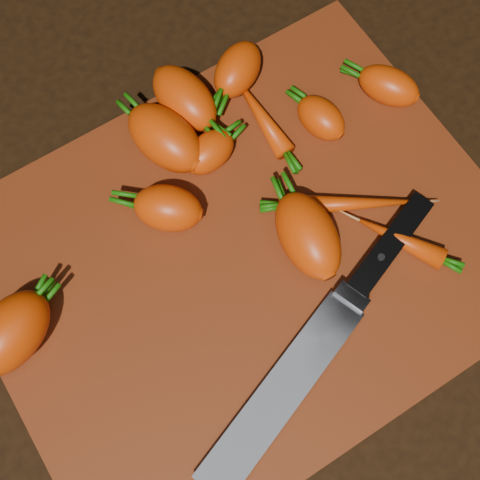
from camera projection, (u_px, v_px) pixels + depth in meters
ground at (245, 260)px, 0.66m from camera, size 2.00×2.00×0.01m
cutting_board at (245, 257)px, 0.65m from camera, size 0.50×0.40×0.01m
carrot_0 at (11, 333)px, 0.59m from camera, size 0.10×0.08×0.05m
carrot_1 at (168, 208)px, 0.64m from camera, size 0.08×0.08×0.05m
carrot_2 at (184, 98)px, 0.68m from camera, size 0.06×0.09×0.05m
carrot_3 at (308, 235)px, 0.62m from camera, size 0.07×0.10×0.05m
carrot_4 at (238, 70)px, 0.69m from camera, size 0.08×0.07×0.04m
carrot_5 at (209, 152)px, 0.66m from camera, size 0.06×0.05×0.04m
carrot_6 at (389, 86)px, 0.69m from camera, size 0.07×0.08×0.04m
carrot_7 at (260, 114)px, 0.69m from camera, size 0.03×0.10×0.02m
carrot_8 at (347, 204)px, 0.65m from camera, size 0.13×0.09×0.02m
carrot_9 at (401, 240)px, 0.64m from camera, size 0.06×0.09×0.02m
carrot_10 at (321, 118)px, 0.67m from camera, size 0.05×0.06×0.04m
carrot_11 at (165, 138)px, 0.66m from camera, size 0.07×0.10×0.05m
knife at (295, 374)px, 0.60m from camera, size 0.33×0.14×0.02m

